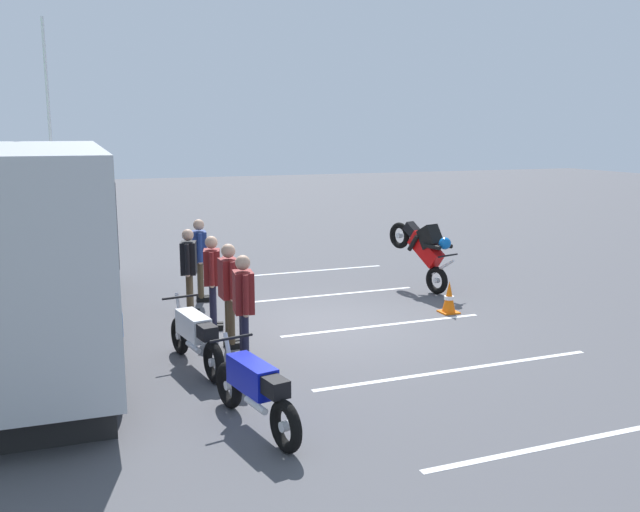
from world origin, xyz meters
TOP-DOWN VIEW (x-y plane):
  - ground_plane at (0.00, 0.00)m, footprint 80.00×80.00m
  - tour_bus at (0.93, 5.01)m, footprint 9.67×2.78m
  - spectator_far_left at (-1.64, 1.98)m, footprint 0.58×0.34m
  - spectator_left at (-0.72, 1.98)m, footprint 0.57×0.32m
  - spectator_centre at (0.42, 2.01)m, footprint 0.58×0.38m
  - spectator_right at (1.48, 2.24)m, footprint 0.57×0.38m
  - spectator_far_right at (2.51, 1.83)m, footprint 0.58×0.35m
  - parked_motorcycle_silver at (-3.82, 2.41)m, footprint 2.03×0.69m
  - parked_motorcycle_dark at (-1.46, 2.68)m, footprint 2.04×0.63m
  - stunt_motorcycle at (1.71, -2.96)m, footprint 2.02×0.88m
  - flagpole at (7.78, 4.58)m, footprint 0.78×0.36m
  - traffic_cone at (-0.12, -2.50)m, footprint 0.34×0.34m
  - bay_line_a at (-5.45, -0.93)m, footprint 0.12×4.04m
  - bay_line_b at (-2.95, -0.93)m, footprint 0.13×4.62m
  - bay_line_c at (-0.45, -0.93)m, footprint 0.12×3.95m
  - bay_line_d at (2.05, -0.93)m, footprint 0.12×3.75m
  - bay_line_e at (4.55, -0.93)m, footprint 0.13×4.65m

SIDE VIEW (x-z plane):
  - ground_plane at x=0.00m, z-range 0.00..0.00m
  - bay_line_a at x=-5.45m, z-range 0.00..0.01m
  - bay_line_b at x=-2.95m, z-range 0.00..0.01m
  - bay_line_c at x=-0.45m, z-range 0.00..0.01m
  - bay_line_d at x=2.05m, z-range 0.00..0.01m
  - bay_line_e at x=4.55m, z-range 0.00..0.01m
  - traffic_cone at x=-0.12m, z-range -0.01..0.62m
  - parked_motorcycle_silver at x=-3.82m, z-range -0.01..0.97m
  - parked_motorcycle_dark at x=-1.46m, z-range -0.01..0.97m
  - stunt_motorcycle at x=1.71m, z-range 0.19..1.74m
  - spectator_right at x=1.48m, z-range 0.15..1.82m
  - spectator_centre at x=0.42m, z-range 0.15..1.84m
  - spectator_far_left at x=-1.64m, z-range 0.16..1.85m
  - spectator_far_right at x=2.51m, z-range 0.16..1.87m
  - spectator_left at x=-0.72m, z-range 0.16..1.88m
  - tour_bus at x=0.93m, z-range 0.02..3.27m
  - flagpole at x=7.78m, z-range -0.05..6.23m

